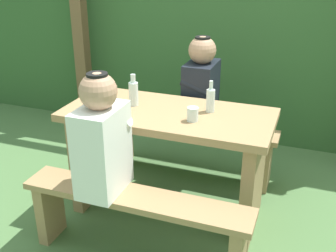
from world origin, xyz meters
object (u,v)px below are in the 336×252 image
Objects in this scene: bench_far at (191,139)px; person_black_coat at (201,86)px; drinking_glass at (193,114)px; bottle_right at (211,100)px; picnic_table at (168,145)px; bench_near at (136,214)px; bottle_left at (133,93)px; person_white_shirt at (102,139)px.

person_black_coat reaches higher than bench_far.
drinking_glass is 0.42× the size of bottle_right.
picnic_table is at bearing -97.14° from person_black_coat.
bench_near is 15.63× the size of drinking_glass.
bottle_right is (0.06, 0.19, 0.04)m from drinking_glass.
bench_far is 6.34× the size of bottle_left.
bench_near is at bearing -93.57° from person_black_coat.
drinking_glass is at bearing -15.15° from bottle_left.
bottle_left is 1.03× the size of bottle_right.
drinking_glass reaches higher than bench_near.
bottle_left is (-0.26, 0.03, 0.34)m from picnic_table.
picnic_table is 1.00× the size of bench_far.
bottle_left reaches higher than drinking_glass.
bench_far is 0.80m from bottle_left.
bottle_right is at bearing -66.98° from person_black_coat.
drinking_glass is 0.20m from bottle_right.
bottle_right is (0.26, 0.09, 0.34)m from picnic_table.
bench_near and bench_far have the same top height.
bench_far is 1.22m from person_white_shirt.
picnic_table is 1.00× the size of bench_near.
bottle_left is (-0.07, 0.58, 0.08)m from person_white_shirt.
drinking_glass reaches higher than bench_far.
drinking_glass is at bearing -26.02° from picnic_table.
person_white_shirt reaches higher than drinking_glass.
bench_far is 0.76m from bottle_right.
picnic_table is 0.62m from person_black_coat.
picnic_table is at bearing 70.45° from person_white_shirt.
picnic_table is 6.34× the size of bottle_left.
bench_near is 1.95× the size of person_black_coat.
person_white_shirt is at bearing -109.55° from picnic_table.
bottle_left is at bearing -116.43° from bench_far.
person_white_shirt reaches higher than picnic_table.
bench_near is 0.70m from drinking_glass.
person_white_shirt is at bearing -125.59° from bottle_right.
person_black_coat is (0.07, -0.00, 0.46)m from bench_far.
drinking_glass is at bearing -78.51° from person_black_coat.
person_black_coat reaches higher than drinking_glass.
bottle_right reaches higher than picnic_table.
person_white_shirt is at bearing -131.20° from drinking_glass.
person_white_shirt is 1.13m from person_black_coat.
drinking_glass is at bearing 48.80° from person_white_shirt.
bottle_left reaches higher than bench_near.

